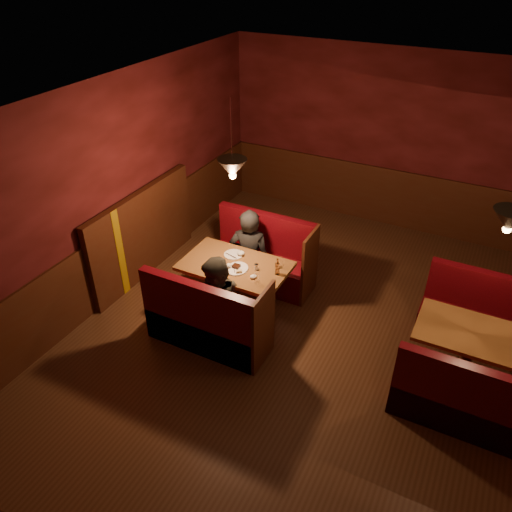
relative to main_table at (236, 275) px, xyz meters
The scene contains 9 objects.
room 1.13m from the main_table, ahead, with size 6.02×7.02×2.92m.
main_table is the anchor object (origin of this frame).
main_bench_far 0.81m from the main_table, 88.89° to the left, with size 1.50×0.54×1.03m.
main_bench_near 0.81m from the main_table, 88.89° to the right, with size 1.50×0.54×1.03m.
second_table 2.88m from the main_table, ahead, with size 1.19×0.76×0.67m.
second_bench_far 3.02m from the main_table, 15.68° to the left, with size 1.32×0.49×0.94m.
second_bench_near 2.98m from the main_table, 11.88° to the right, with size 1.32×0.49×0.94m.
diner_a 0.60m from the main_table, 100.27° to the left, with size 0.58×0.38×1.58m, color black.
diner_b 0.63m from the main_table, 80.91° to the right, with size 0.74×0.57×1.52m, color #292720.
Camera 1 is at (1.32, -4.35, 4.31)m, focal length 35.00 mm.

